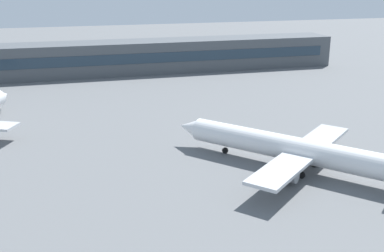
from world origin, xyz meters
TOP-DOWN VIEW (x-y plane):
  - ground_plane at (0.00, 40.00)m, footprint 400.00×400.00m
  - terminal_building at (0.00, 102.92)m, footprint 134.14×12.13m
  - airplane_near at (18.31, 25.14)m, footprint 29.16×32.78m

SIDE VIEW (x-z plane):
  - ground_plane at x=0.00m, z-range 0.00..0.00m
  - airplane_near at x=18.31m, z-range -1.96..8.08m
  - terminal_building at x=0.00m, z-range 0.00..9.00m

